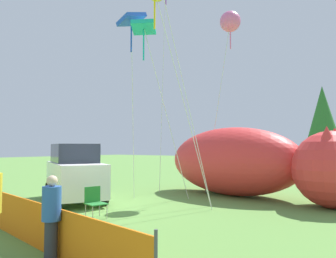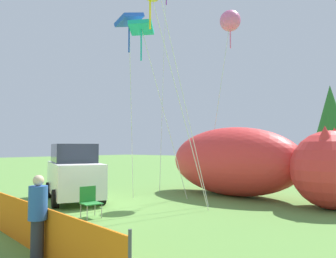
{
  "view_description": "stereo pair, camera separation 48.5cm",
  "coord_description": "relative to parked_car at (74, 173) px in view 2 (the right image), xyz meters",
  "views": [
    {
      "loc": [
        9.38,
        -7.69,
        2.16
      ],
      "look_at": [
        -0.03,
        4.75,
        3.03
      ],
      "focal_mm": 35.0,
      "sensor_mm": 36.0,
      "label": 1
    },
    {
      "loc": [
        9.76,
        -7.4,
        2.16
      ],
      "look_at": [
        -0.03,
        4.75,
        3.03
      ],
      "focal_mm": 35.0,
      "sensor_mm": 36.0,
      "label": 2
    }
  ],
  "objects": [
    {
      "name": "kite_teal_diamond",
      "position": [
        2.73,
        1.1,
        5.57
      ],
      "size": [
        1.26,
        2.85,
        6.98
      ],
      "color": "silver",
      "rests_on": "ground"
    },
    {
      "name": "parked_car",
      "position": [
        0.0,
        0.0,
        0.0
      ],
      "size": [
        4.55,
        3.4,
        2.29
      ],
      "rotation": [
        0.0,
        0.0,
        -0.46
      ],
      "color": "white",
      "rests_on": "ground"
    },
    {
      "name": "spectator_in_grey_shirt",
      "position": [
        5.43,
        -4.62,
        -0.23
      ],
      "size": [
        0.35,
        0.35,
        1.62
      ],
      "color": "#2D2D38",
      "rests_on": "ground"
    },
    {
      "name": "kite_blue_box",
      "position": [
        2.22,
        0.9,
        5.93
      ],
      "size": [
        1.45,
        1.75,
        7.44
      ],
      "color": "silver",
      "rests_on": "ground"
    },
    {
      "name": "inflatable_cat",
      "position": [
        5.24,
        5.2,
        0.3
      ],
      "size": [
        9.28,
        4.26,
        3.06
      ],
      "rotation": [
        0.0,
        0.0,
        -0.18
      ],
      "color": "red",
      "rests_on": "ground"
    },
    {
      "name": "ground_plane",
      "position": [
        1.6,
        -0.59,
        -1.12
      ],
      "size": [
        120.0,
        120.0,
        0.0
      ],
      "primitive_type": "plane",
      "color": "#609342"
    },
    {
      "name": "safety_fence",
      "position": [
        3.35,
        -4.12,
        -0.63
      ],
      "size": [
        9.69,
        1.5,
        1.06
      ],
      "rotation": [
        0.0,
        0.0,
        -0.15
      ],
      "color": "orange",
      "rests_on": "ground"
    },
    {
      "name": "kite_pink_octopus",
      "position": [
        4.24,
        5.45,
        6.91
      ],
      "size": [
        1.84,
        0.97,
        8.53
      ],
      "color": "silver",
      "rests_on": "ground"
    },
    {
      "name": "horizon_tree_west",
      "position": [
        3.17,
        29.48,
        4.25
      ],
      "size": [
        3.66,
        3.66,
        8.75
      ],
      "color": "brown",
      "rests_on": "ground"
    },
    {
      "name": "folding_chair",
      "position": [
        3.06,
        -1.56,
        -0.58
      ],
      "size": [
        0.67,
        0.67,
        0.94
      ],
      "rotation": [
        0.0,
        0.0,
        -0.23
      ],
      "color": "#267F33",
      "rests_on": "ground"
    }
  ]
}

